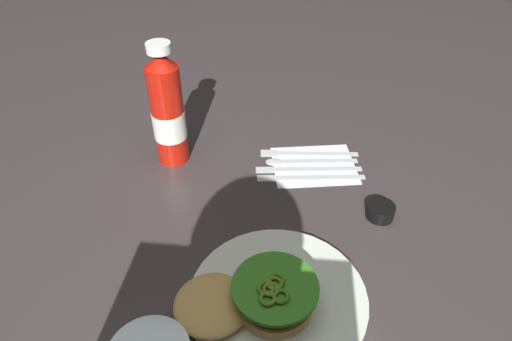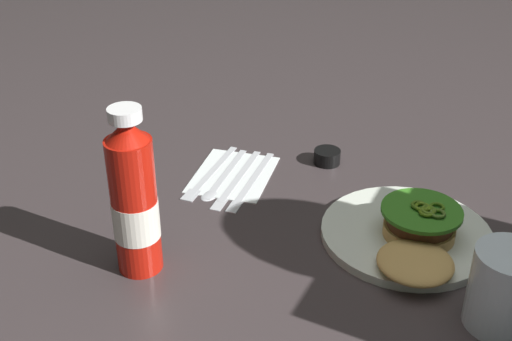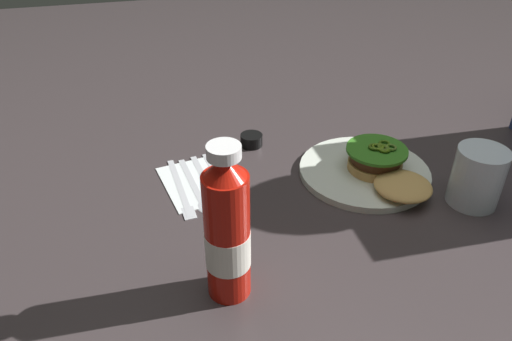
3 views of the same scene
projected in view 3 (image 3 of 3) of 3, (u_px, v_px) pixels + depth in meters
The scene contains 11 objects.
ground_plane at pixel (348, 189), 0.93m from camera, with size 3.00×3.00×0.00m, color #393132.
dinner_plate at pixel (364, 172), 0.97m from camera, with size 0.26×0.26×0.01m, color silver.
burger_sandwich at pixel (385, 168), 0.93m from camera, with size 0.20×0.13×0.05m.
ketchup_bottle at pixel (227, 232), 0.66m from camera, with size 0.06×0.06×0.24m.
water_glass at pixel (477, 177), 0.87m from camera, with size 0.09×0.09×0.11m, color silver.
condiment_cup at pixel (251, 140), 1.06m from camera, with size 0.05×0.05×0.03m, color black.
napkin at pixel (199, 182), 0.95m from camera, with size 0.16×0.13×0.00m, color white.
fork_utensil at pixel (182, 191), 0.92m from camera, with size 0.20×0.03×0.00m.
spoon_utensil at pixel (196, 190), 0.92m from camera, with size 0.19×0.04×0.00m.
steak_knife at pixel (209, 186), 0.93m from camera, with size 0.21×0.04×0.00m.
butter_knife at pixel (222, 183), 0.94m from camera, with size 0.21×0.04×0.00m.
Camera 3 is at (0.69, -0.36, 0.54)m, focal length 34.38 mm.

